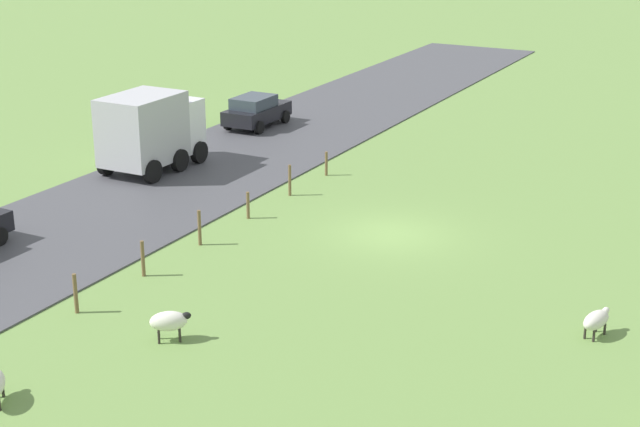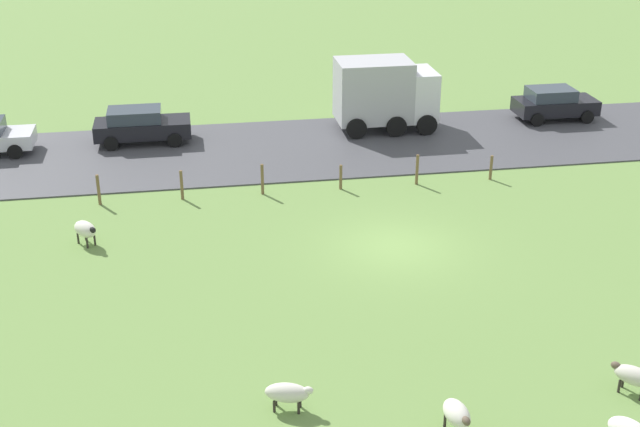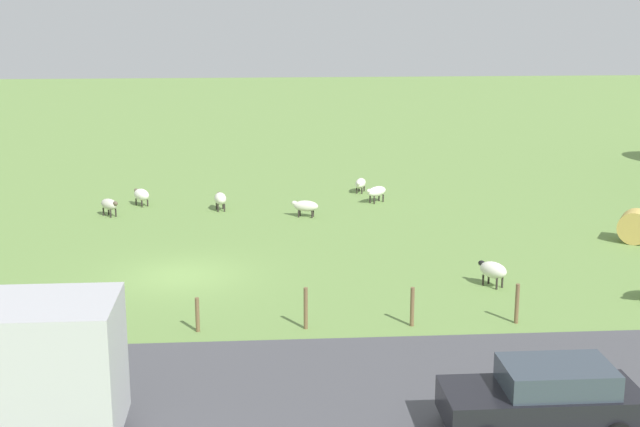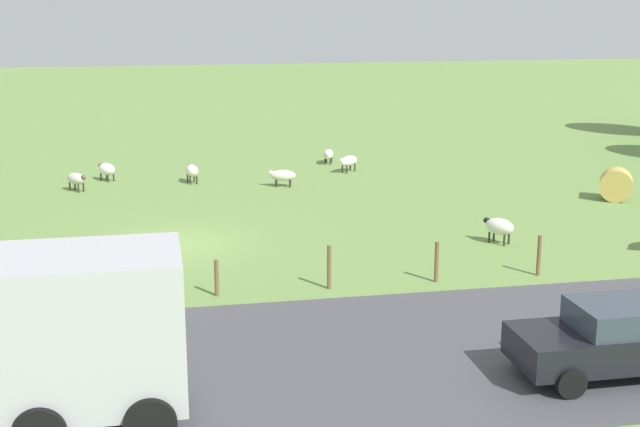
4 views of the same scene
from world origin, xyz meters
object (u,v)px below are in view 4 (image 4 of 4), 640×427
object	(u,v)px
sheep_4	(499,227)
sheep_7	(328,154)
sheep_3	(192,171)
truck_0	(61,336)
sheep_5	(283,175)
sheep_2	(107,169)
sheep_6	(348,161)
hay_bale_0	(616,185)
sheep_0	(76,179)
car_1	(617,337)

from	to	relation	value
sheep_4	sheep_7	size ratio (longest dim) A/B	0.90
sheep_3	truck_0	distance (m)	22.42
sheep_5	sheep_7	distance (m)	5.74
sheep_5	truck_0	world-z (taller)	truck_0
sheep_2	sheep_4	size ratio (longest dim) A/B	0.97
sheep_2	sheep_6	size ratio (longest dim) A/B	0.93
sheep_7	hay_bale_0	distance (m)	13.95
sheep_3	sheep_7	distance (m)	7.58
sheep_0	sheep_5	bearing A→B (deg)	84.85
sheep_7	hay_bale_0	bearing A→B (deg)	44.13
sheep_0	sheep_7	distance (m)	12.34
sheep_0	sheep_2	world-z (taller)	sheep_2
hay_bale_0	truck_0	distance (m)	25.31
sheep_3	car_1	bearing A→B (deg)	19.65
sheep_3	sheep_7	size ratio (longest dim) A/B	0.87
hay_bale_0	sheep_4	bearing A→B (deg)	-54.35
sheep_2	sheep_5	distance (m)	7.95
sheep_0	car_1	size ratio (longest dim) A/B	0.25
sheep_0	hay_bale_0	size ratio (longest dim) A/B	0.83
truck_0	car_1	bearing A→B (deg)	90.53
car_1	sheep_7	bearing A→B (deg)	-177.60
sheep_5	sheep_6	bearing A→B (deg)	126.75
sheep_5	hay_bale_0	world-z (taller)	hay_bale_0
sheep_7	truck_0	distance (m)	27.50
truck_0	car_1	world-z (taller)	truck_0
sheep_6	truck_0	world-z (taller)	truck_0
sheep_2	car_1	distance (m)	25.92
sheep_0	sheep_2	size ratio (longest dim) A/B	0.97
sheep_2	truck_0	size ratio (longest dim) A/B	0.24
hay_bale_0	truck_0	xyz separation A→B (m)	(15.45, -20.00, 1.19)
sheep_6	sheep_7	bearing A→B (deg)	-167.81
sheep_0	sheep_2	distance (m)	2.27
sheep_0	hay_bale_0	xyz separation A→B (m)	(5.91, 21.35, 0.11)
sheep_3	sheep_7	xyz separation A→B (m)	(-3.35, 6.80, -0.09)
sheep_0	car_1	world-z (taller)	car_1
sheep_2	sheep_5	size ratio (longest dim) A/B	0.89
sheep_4	hay_bale_0	bearing A→B (deg)	125.65
sheep_2	truck_0	world-z (taller)	truck_0
sheep_7	car_1	distance (m)	25.38
sheep_7	truck_0	world-z (taller)	truck_0
sheep_2	sheep_3	size ratio (longest dim) A/B	1.00
sheep_3	sheep_4	bearing A→B (deg)	38.92
sheep_7	sheep_3	bearing A→B (deg)	-63.74
sheep_0	sheep_5	distance (m)	8.67
sheep_5	car_1	size ratio (longest dim) A/B	0.29
sheep_6	sheep_3	bearing A→B (deg)	-81.54
sheep_7	truck_0	size ratio (longest dim) A/B	0.27
sheep_5	hay_bale_0	size ratio (longest dim) A/B	0.97
sheep_7	sheep_6	bearing A→B (deg)	12.19
sheep_2	sheep_3	world-z (taller)	sheep_3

